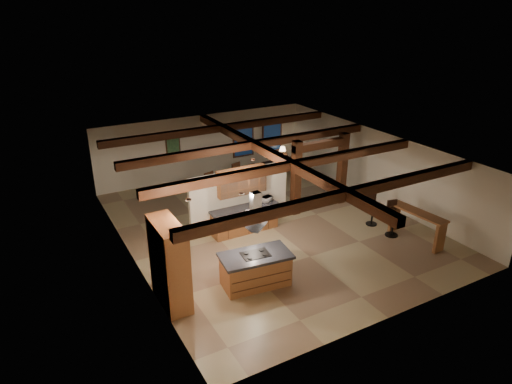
# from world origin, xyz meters

# --- Properties ---
(ground) EXTENTS (12.00, 12.00, 0.00)m
(ground) POSITION_xyz_m (0.00, 0.00, 0.00)
(ground) COLOR tan
(ground) RESTS_ON ground
(room_walls) EXTENTS (12.00, 12.00, 12.00)m
(room_walls) POSITION_xyz_m (0.00, 0.00, 1.78)
(room_walls) COLOR white
(room_walls) RESTS_ON ground
(ceiling_beams) EXTENTS (10.00, 12.00, 0.28)m
(ceiling_beams) POSITION_xyz_m (0.00, 0.00, 2.76)
(ceiling_beams) COLOR #38190E
(ceiling_beams) RESTS_ON room_walls
(timber_posts) EXTENTS (2.50, 0.30, 2.90)m
(timber_posts) POSITION_xyz_m (2.50, 0.50, 1.76)
(timber_posts) COLOR #38190E
(timber_posts) RESTS_ON ground
(partition_wall) EXTENTS (3.80, 0.18, 2.20)m
(partition_wall) POSITION_xyz_m (-1.00, 0.50, 1.10)
(partition_wall) COLOR white
(partition_wall) RESTS_ON ground
(pantry_cabinet) EXTENTS (0.67, 1.60, 2.40)m
(pantry_cabinet) POSITION_xyz_m (-4.67, -2.60, 1.20)
(pantry_cabinet) COLOR #986031
(pantry_cabinet) RESTS_ON ground
(back_counter) EXTENTS (2.50, 0.66, 0.94)m
(back_counter) POSITION_xyz_m (-1.00, 0.11, 0.48)
(back_counter) COLOR #986031
(back_counter) RESTS_ON ground
(upper_display_cabinet) EXTENTS (1.80, 0.36, 0.95)m
(upper_display_cabinet) POSITION_xyz_m (-1.00, 0.31, 1.85)
(upper_display_cabinet) COLOR #986031
(upper_display_cabinet) RESTS_ON partition_wall
(range_hood) EXTENTS (1.10, 1.10, 1.40)m
(range_hood) POSITION_xyz_m (-2.27, -2.97, 1.78)
(range_hood) COLOR silver
(range_hood) RESTS_ON room_walls
(back_windows) EXTENTS (2.70, 0.07, 1.70)m
(back_windows) POSITION_xyz_m (2.80, 5.93, 1.50)
(back_windows) COLOR #38190E
(back_windows) RESTS_ON room_walls
(framed_art) EXTENTS (0.65, 0.05, 0.85)m
(framed_art) POSITION_xyz_m (-1.50, 5.94, 1.70)
(framed_art) COLOR #38190E
(framed_art) RESTS_ON room_walls
(recessed_cans) EXTENTS (3.16, 2.46, 0.03)m
(recessed_cans) POSITION_xyz_m (-2.53, -1.93, 2.87)
(recessed_cans) COLOR silver
(recessed_cans) RESTS_ON room_walls
(kitchen_island) EXTENTS (2.13, 1.30, 1.00)m
(kitchen_island) POSITION_xyz_m (-2.27, -2.97, 0.50)
(kitchen_island) COLOR #986031
(kitchen_island) RESTS_ON ground
(dining_table) EXTENTS (2.00, 1.52, 0.62)m
(dining_table) POSITION_xyz_m (-0.18, 2.77, 0.31)
(dining_table) COLOR #3E1B0F
(dining_table) RESTS_ON ground
(sofa) EXTENTS (2.30, 1.13, 0.64)m
(sofa) POSITION_xyz_m (3.12, 5.03, 0.32)
(sofa) COLOR black
(sofa) RESTS_ON ground
(microwave) EXTENTS (0.45, 0.37, 0.22)m
(microwave) POSITION_xyz_m (-0.10, 0.11, 1.05)
(microwave) COLOR silver
(microwave) RESTS_ON back_counter
(bar_counter) EXTENTS (0.71, 2.10, 1.08)m
(bar_counter) POSITION_xyz_m (3.79, -3.33, 0.73)
(bar_counter) COLOR #986031
(bar_counter) RESTS_ON ground
(side_table) EXTENTS (0.61, 0.61, 0.57)m
(side_table) POSITION_xyz_m (3.97, 5.51, 0.29)
(side_table) COLOR #38190E
(side_table) RESTS_ON ground
(table_lamp) EXTENTS (0.31, 0.31, 0.37)m
(table_lamp) POSITION_xyz_m (3.97, 5.51, 0.83)
(table_lamp) COLOR black
(table_lamp) RESTS_ON side_table
(bar_stool_a) EXTENTS (0.39, 0.40, 1.03)m
(bar_stool_a) POSITION_xyz_m (3.37, -2.64, 0.52)
(bar_stool_a) COLOR black
(bar_stool_a) RESTS_ON ground
(bar_stool_b) EXTENTS (0.46, 0.47, 1.28)m
(bar_stool_b) POSITION_xyz_m (3.36, -2.64, 0.65)
(bar_stool_b) COLOR black
(bar_stool_b) RESTS_ON ground
(bar_stool_c) EXTENTS (0.42, 0.44, 1.18)m
(bar_stool_c) POSITION_xyz_m (3.34, -1.65, 0.60)
(bar_stool_c) COLOR black
(bar_stool_c) RESTS_ON ground
(dining_chairs) EXTENTS (2.53, 2.53, 1.31)m
(dining_chairs) POSITION_xyz_m (-0.18, 2.77, 0.67)
(dining_chairs) COLOR #38190E
(dining_chairs) RESTS_ON ground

